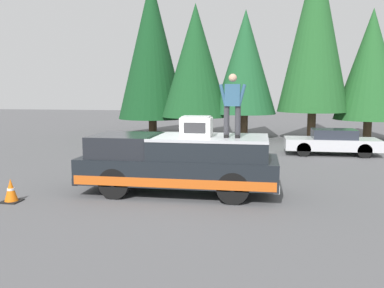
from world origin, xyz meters
TOP-DOWN VIEW (x-y plane):
  - ground_plane at (0.00, 0.00)m, footprint 90.00×90.00m
  - pickup_truck at (0.30, -0.11)m, footprint 2.01×5.54m
  - compressor_unit at (0.18, -0.63)m, footprint 0.65×0.84m
  - person_on_truck_bed at (0.08, -1.61)m, footprint 0.29×0.72m
  - parked_car_silver at (8.21, -5.57)m, footprint 1.64×4.10m
  - traffic_cone at (-1.34, 4.05)m, footprint 0.47×0.47m
  - conifer_far_left at (13.71, -8.44)m, footprint 3.84×3.84m
  - conifer_left at (13.63, -5.32)m, footprint 4.01×4.01m
  - conifer_center_left at (13.88, -1.41)m, footprint 3.74×3.74m
  - conifer_center_right at (13.69, 1.54)m, footprint 4.07×4.07m
  - conifer_right at (15.23, 4.65)m, footprint 4.43×4.43m

SIDE VIEW (x-z plane):
  - ground_plane at x=0.00m, z-range 0.00..0.00m
  - traffic_cone at x=-1.34m, z-range -0.02..0.60m
  - parked_car_silver at x=8.21m, z-range 0.00..1.16m
  - pickup_truck at x=0.30m, z-range 0.05..1.70m
  - compressor_unit at x=0.18m, z-range 1.65..2.21m
  - person_on_truck_bed at x=0.08m, z-range 1.71..3.40m
  - conifer_far_left at x=13.71m, z-range 0.60..8.02m
  - conifer_center_left at x=13.88m, z-range 0.73..8.32m
  - conifer_center_right at x=13.69m, z-range 0.63..8.63m
  - conifer_right at x=15.23m, z-range 0.51..10.59m
  - conifer_left at x=13.63m, z-range 0.82..11.77m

